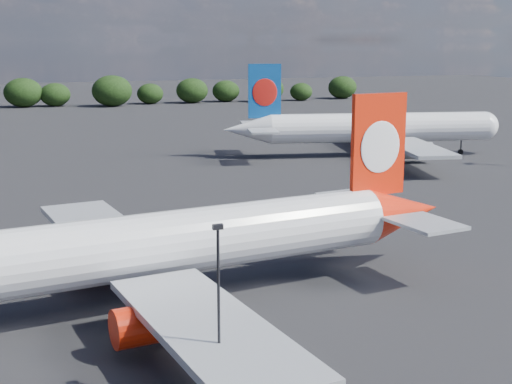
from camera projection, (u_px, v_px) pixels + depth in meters
name	position (u px, v px, depth m)	size (l,w,h in m)	color
ground	(26.00, 188.00, 95.69)	(500.00, 500.00, 0.00)	black
qantas_airliner	(186.00, 243.00, 53.31)	(46.48, 44.31, 15.17)	white
china_southern_airliner	(370.00, 128.00, 120.73)	(47.74, 45.64, 15.65)	white
apron_lamp_post	(219.00, 304.00, 37.88)	(0.55, 0.30, 10.11)	black
billboard_yellow	(54.00, 94.00, 211.36)	(5.00, 0.30, 5.50)	yellow
horizon_treeline	(65.00, 94.00, 210.72)	(204.07, 15.80, 9.24)	black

